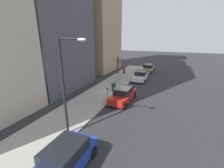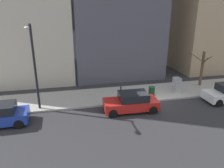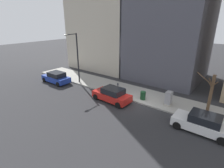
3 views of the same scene
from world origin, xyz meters
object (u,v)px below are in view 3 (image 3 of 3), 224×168
(parking_meter, at_px, (118,87))
(trash_bin, at_px, (143,96))
(parked_car_white, at_px, (202,123))
(utility_box, at_px, (169,99))
(parked_car_red, at_px, (112,95))
(bare_tree, at_px, (211,92))
(parked_car_blue, at_px, (56,78))
(streetlamp, at_px, (76,54))

(parking_meter, relative_size, trash_bin, 1.50)
(parked_car_white, height_order, parking_meter, parked_car_white)
(parking_meter, height_order, utility_box, utility_box)
(trash_bin, bearing_deg, utility_box, -81.36)
(parked_car_red, distance_m, bare_tree, 9.42)
(parked_car_white, height_order, parked_car_red, same)
(utility_box, bearing_deg, bare_tree, -69.10)
(parked_car_blue, height_order, utility_box, utility_box)
(utility_box, bearing_deg, parking_meter, 98.60)
(parked_car_red, relative_size, streetlamp, 0.66)
(streetlamp, distance_m, bare_tree, 15.88)
(parked_car_red, bearing_deg, parked_car_white, -88.00)
(streetlamp, height_order, trash_bin, streetlamp)
(utility_box, bearing_deg, trash_bin, 98.64)
(parked_car_blue, bearing_deg, parked_car_red, -90.17)
(parked_car_blue, relative_size, parking_meter, 3.13)
(parked_car_red, height_order, parked_car_blue, same)
(parked_car_white, bearing_deg, bare_tree, 4.44)
(utility_box, relative_size, trash_bin, 1.59)
(parking_meter, xyz_separation_m, streetlamp, (-0.17, 6.62, 3.04))
(parked_car_blue, distance_m, streetlamp, 4.49)
(parked_car_white, xyz_separation_m, trash_bin, (2.12, 6.27, -0.14))
(parked_car_red, distance_m, streetlamp, 7.91)
(parked_car_red, xyz_separation_m, trash_bin, (2.10, -2.56, -0.14))
(parking_meter, bearing_deg, parked_car_blue, 100.69)
(bare_tree, bearing_deg, parked_car_red, 113.88)
(streetlamp, xyz_separation_m, trash_bin, (0.62, -9.61, -3.42))
(streetlamp, bearing_deg, trash_bin, -86.32)
(utility_box, distance_m, trash_bin, 2.68)
(parking_meter, height_order, streetlamp, streetlamp)
(parked_car_blue, relative_size, utility_box, 2.95)
(parked_car_red, height_order, bare_tree, bare_tree)
(parking_meter, bearing_deg, utility_box, -81.40)
(parked_car_white, xyz_separation_m, streetlamp, (1.51, 15.87, 3.28))
(parked_car_white, height_order, streetlamp, streetlamp)
(trash_bin, bearing_deg, bare_tree, -74.33)
(parked_car_red, height_order, trash_bin, parked_car_red)
(bare_tree, distance_m, trash_bin, 6.37)
(parked_car_blue, xyz_separation_m, parking_meter, (1.74, -9.24, 0.24))
(parked_car_red, distance_m, parking_meter, 1.72)
(parked_car_white, distance_m, trash_bin, 6.62)
(parked_car_blue, distance_m, bare_tree, 18.66)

